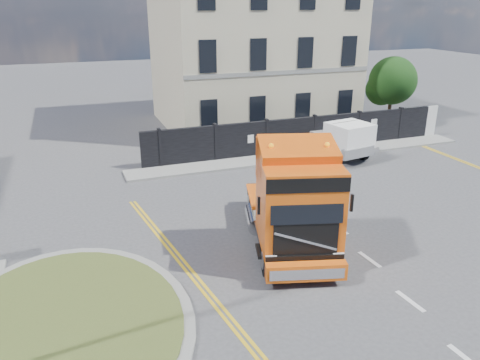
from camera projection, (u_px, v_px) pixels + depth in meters
name	position (u px, v px, depth m)	size (l,w,h in m)	color
ground	(264.00, 236.00, 17.27)	(120.00, 120.00, 0.00)	#424244
traffic_island	(64.00, 326.00, 12.32)	(6.80, 6.80, 0.17)	gray
hoarding_fence	(307.00, 134.00, 26.94)	(18.80, 0.25, 2.00)	black
georgian_building	(251.00, 39.00, 31.65)	(12.30, 10.30, 12.80)	beige
tree	(390.00, 83.00, 31.49)	(3.20, 3.20, 4.80)	#382619
pavement_far	(305.00, 155.00, 26.31)	(20.00, 1.60, 0.12)	gray
truck	(294.00, 205.00, 15.59)	(4.14, 6.96, 3.92)	black
flatbed_pickup	(343.00, 139.00, 25.52)	(2.88, 5.41, 2.13)	slate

